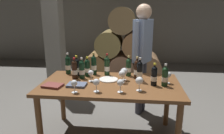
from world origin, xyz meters
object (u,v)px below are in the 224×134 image
(wine_bottle_1, at_px, (77,67))
(wine_glass_7, at_px, (124,72))
(dining_table, at_px, (110,90))
(wine_bottle_5, at_px, (87,68))
(wine_glass_0, at_px, (96,83))
(wine_glass_4, at_px, (120,83))
(sommelier_presenting, at_px, (142,50))
(wine_bottle_6, at_px, (107,66))
(wine_glass_5, at_px, (74,84))
(wine_bottle_11, at_px, (154,76))
(tasting_notebook, at_px, (77,85))
(wine_glass_1, at_px, (139,81))
(wine_bottle_10, at_px, (82,69))
(wine_bottle_3, at_px, (75,70))
(wine_bottle_4, at_px, (137,69))
(serving_plate, at_px, (108,79))
(leather_ledger, at_px, (53,86))
(wine_bottle_0, at_px, (129,67))
(wine_glass_3, at_px, (91,73))
(wine_glass_6, at_px, (122,74))
(wine_bottle_8, at_px, (68,65))
(wine_bottle_7, at_px, (94,65))
(wine_bottle_2, at_px, (165,76))
(wine_bottle_9, at_px, (140,71))
(wine_glass_2, at_px, (168,75))

(wine_bottle_1, bearing_deg, wine_glass_7, -9.78)
(dining_table, distance_m, wine_bottle_5, 0.47)
(wine_glass_0, relative_size, wine_glass_4, 1.00)
(sommelier_presenting, bearing_deg, wine_bottle_6, -138.18)
(wine_bottle_6, relative_size, wine_glass_5, 2.09)
(wine_bottle_11, bearing_deg, dining_table, 177.47)
(tasting_notebook, bearing_deg, wine_bottle_6, 58.32)
(dining_table, distance_m, wine_glass_1, 0.45)
(wine_bottle_10, relative_size, wine_glass_0, 1.87)
(wine_glass_4, relative_size, sommelier_presenting, 0.09)
(wine_glass_0, relative_size, wine_glass_1, 0.93)
(wine_bottle_5, relative_size, wine_bottle_11, 0.98)
(wine_bottle_3, bearing_deg, wine_bottle_4, 6.10)
(wine_bottle_4, xyz_separation_m, wine_glass_1, (0.02, -0.42, -0.01))
(wine_bottle_5, bearing_deg, wine_bottle_3, -139.30)
(wine_bottle_5, distance_m, serving_plate, 0.35)
(wine_glass_1, distance_m, wine_glass_4, 0.22)
(tasting_notebook, bearing_deg, dining_table, 22.10)
(wine_bottle_3, height_order, leather_ledger, wine_bottle_3)
(wine_bottle_11, xyz_separation_m, tasting_notebook, (-0.91, -0.12, -0.11))
(wine_bottle_0, bearing_deg, wine_bottle_4, -45.04)
(dining_table, bearing_deg, wine_bottle_4, 32.72)
(wine_bottle_10, relative_size, wine_glass_4, 1.88)
(wine_glass_3, distance_m, wine_glass_6, 0.39)
(dining_table, bearing_deg, serving_plate, 107.90)
(wine_glass_6, relative_size, wine_glass_7, 0.97)
(wine_bottle_3, height_order, wine_bottle_8, wine_bottle_8)
(wine_bottle_3, distance_m, wine_glass_4, 0.74)
(wine_glass_3, height_order, tasting_notebook, wine_glass_3)
(wine_bottle_5, bearing_deg, wine_glass_4, -47.36)
(wine_glass_0, bearing_deg, sommelier_presenting, 63.09)
(leather_ledger, bearing_deg, serving_plate, 36.67)
(dining_table, distance_m, wine_bottle_6, 0.39)
(wine_bottle_7, bearing_deg, wine_glass_6, -37.06)
(wine_glass_6, height_order, sommelier_presenting, sommelier_presenting)
(wine_bottle_7, height_order, tasting_notebook, wine_bottle_7)
(wine_bottle_2, distance_m, wine_bottle_8, 1.33)
(wine_glass_3, xyz_separation_m, wine_glass_5, (-0.10, -0.38, -0.00))
(wine_glass_1, xyz_separation_m, wine_glass_6, (-0.21, 0.24, -0.00))
(wine_bottle_9, relative_size, sommelier_presenting, 0.18)
(wine_bottle_4, xyz_separation_m, wine_bottle_9, (0.03, -0.11, 0.01))
(wine_bottle_1, xyz_separation_m, leather_ledger, (-0.17, -0.43, -0.11))
(wine_bottle_10, xyz_separation_m, wine_glass_6, (0.53, -0.11, -0.01))
(wine_bottle_4, bearing_deg, wine_glass_2, -20.50)
(wine_bottle_0, height_order, tasting_notebook, wine_bottle_0)
(wine_glass_1, distance_m, wine_glass_6, 0.32)
(wine_bottle_11, relative_size, wine_glass_1, 1.71)
(wine_glass_2, relative_size, tasting_notebook, 0.67)
(wine_bottle_0, distance_m, wine_bottle_6, 0.29)
(wine_bottle_8, xyz_separation_m, wine_glass_5, (0.28, -0.66, -0.03))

